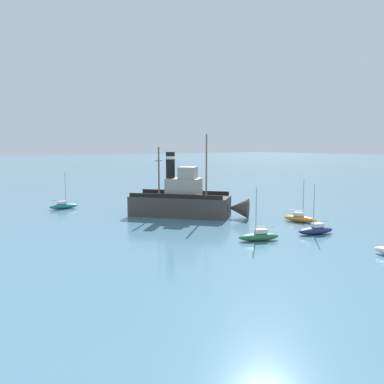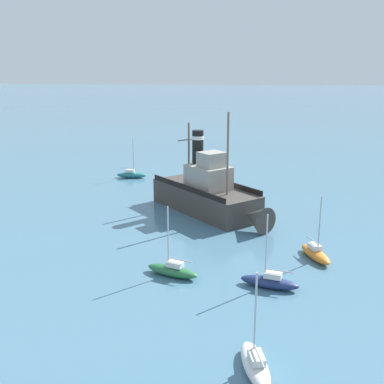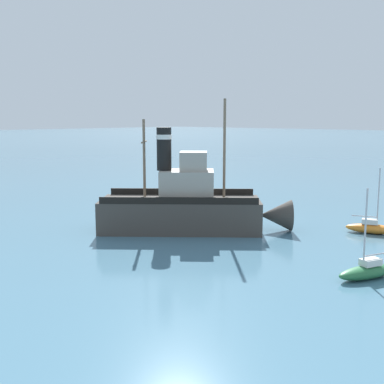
{
  "view_description": "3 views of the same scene",
  "coord_description": "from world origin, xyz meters",
  "px_view_note": "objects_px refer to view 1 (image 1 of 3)",
  "views": [
    {
      "loc": [
        26.35,
        40.89,
        8.71
      ],
      "look_at": [
        0.11,
        2.21,
        3.21
      ],
      "focal_mm": 38.0,
      "sensor_mm": 36.0,
      "label": 1
    },
    {
      "loc": [
        -3.21,
        44.28,
        13.93
      ],
      "look_at": [
        0.85,
        2.65,
        2.8
      ],
      "focal_mm": 45.0,
      "sensor_mm": 36.0,
      "label": 2
    },
    {
      "loc": [
        25.47,
        24.46,
        8.52
      ],
      "look_at": [
        -1.75,
        -1.06,
        2.73
      ],
      "focal_mm": 45.0,
      "sensor_mm": 36.0,
      "label": 3
    }
  ],
  "objects_px": {
    "old_tugboat": "(185,201)",
    "sailboat_navy": "(316,230)",
    "sailboat_orange": "(300,218)",
    "sailboat_green": "(259,236)",
    "sailboat_teal": "(64,206)"
  },
  "relations": [
    {
      "from": "sailboat_green",
      "to": "sailboat_orange",
      "type": "height_order",
      "value": "same"
    },
    {
      "from": "sailboat_navy",
      "to": "sailboat_orange",
      "type": "relative_size",
      "value": 1.0
    },
    {
      "from": "sailboat_navy",
      "to": "sailboat_green",
      "type": "xyz_separation_m",
      "value": [
        6.47,
        -1.14,
        0.0
      ]
    },
    {
      "from": "sailboat_teal",
      "to": "sailboat_orange",
      "type": "height_order",
      "value": "same"
    },
    {
      "from": "sailboat_green",
      "to": "sailboat_orange",
      "type": "xyz_separation_m",
      "value": [
        -10.1,
        -3.99,
        0.0
      ]
    },
    {
      "from": "old_tugboat",
      "to": "sailboat_navy",
      "type": "height_order",
      "value": "old_tugboat"
    },
    {
      "from": "old_tugboat",
      "to": "sailboat_navy",
      "type": "bearing_deg",
      "value": 107.35
    },
    {
      "from": "old_tugboat",
      "to": "sailboat_orange",
      "type": "xyz_separation_m",
      "value": [
        -8.57,
        10.67,
        -1.4
      ]
    },
    {
      "from": "sailboat_navy",
      "to": "sailboat_orange",
      "type": "distance_m",
      "value": 6.29
    },
    {
      "from": "old_tugboat",
      "to": "sailboat_teal",
      "type": "xyz_separation_m",
      "value": [
        10.68,
        -13.8,
        -1.4
      ]
    },
    {
      "from": "old_tugboat",
      "to": "sailboat_navy",
      "type": "xyz_separation_m",
      "value": [
        -4.94,
        15.8,
        -1.4
      ]
    },
    {
      "from": "sailboat_navy",
      "to": "sailboat_teal",
      "type": "distance_m",
      "value": 33.47
    },
    {
      "from": "sailboat_teal",
      "to": "sailboat_orange",
      "type": "distance_m",
      "value": 31.13
    },
    {
      "from": "sailboat_teal",
      "to": "old_tugboat",
      "type": "bearing_deg",
      "value": 127.75
    },
    {
      "from": "sailboat_navy",
      "to": "old_tugboat",
      "type": "bearing_deg",
      "value": -72.65
    }
  ]
}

